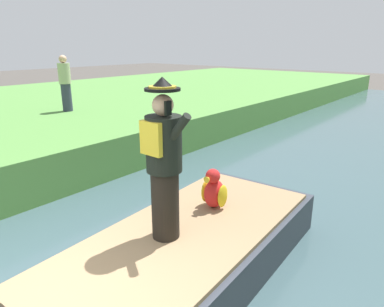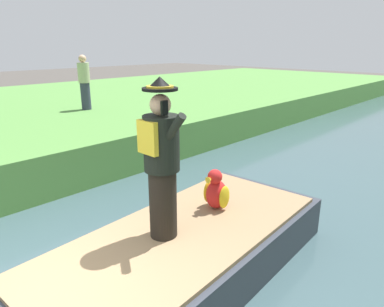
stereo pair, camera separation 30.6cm
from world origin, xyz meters
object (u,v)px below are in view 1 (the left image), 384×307
at_px(boat, 185,253).
at_px(parrot_plush, 214,191).
at_px(person_pirate, 164,162).
at_px(person_bystander, 65,83).

relative_size(boat, parrot_plush, 7.55).
xyz_separation_m(person_pirate, parrot_plush, (-0.02, 0.99, -0.68)).
bearing_deg(parrot_plush, person_bystander, 163.82).
distance_m(boat, person_pirate, 1.26).
bearing_deg(person_bystander, boat, -21.55).
bearing_deg(parrot_plush, person_pirate, -88.61).
relative_size(person_pirate, parrot_plush, 3.25).
height_order(parrot_plush, person_bystander, person_bystander).
bearing_deg(boat, parrot_plush, 99.46).
relative_size(person_pirate, person_bystander, 1.16).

